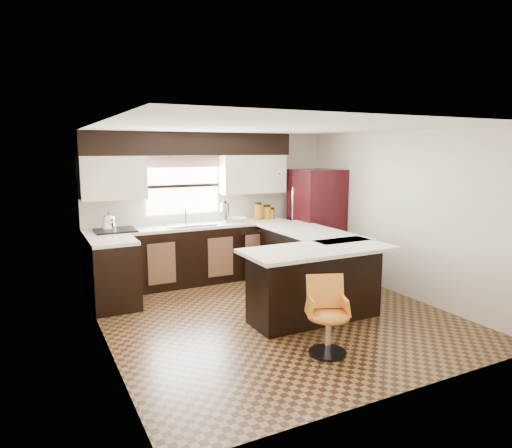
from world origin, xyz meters
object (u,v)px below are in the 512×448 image
peninsula_return (315,285)px  refrigerator (316,221)px  bar_chair (328,317)px  peninsula_long (307,263)px

peninsula_return → refrigerator: (1.32, 1.91, 0.45)m
peninsula_return → bar_chair: 1.01m
peninsula_long → bar_chair: (-0.97, -1.88, -0.04)m
peninsula_return → refrigerator: bearing=55.3°
peninsula_long → peninsula_return: bearing=-118.3°
peninsula_long → refrigerator: (0.80, 0.93, 0.45)m
refrigerator → bar_chair: size_ratio=2.19×
peninsula_long → peninsula_return: (-0.53, -0.97, 0.00)m
refrigerator → bar_chair: 3.35m
refrigerator → bar_chair: bearing=-122.1°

